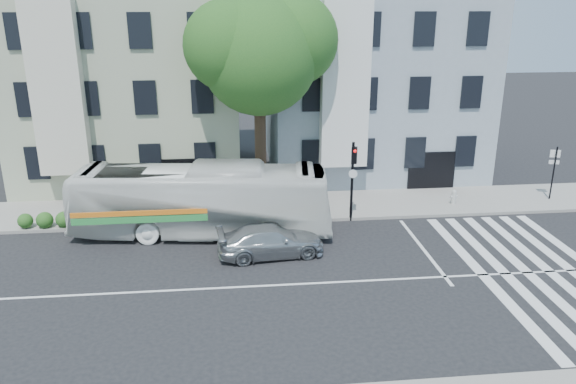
{
  "coord_description": "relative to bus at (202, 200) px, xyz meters",
  "views": [
    {
      "loc": [
        -1.43,
        -18.42,
        10.0
      ],
      "look_at": [
        0.85,
        3.57,
        2.4
      ],
      "focal_mm": 35.0,
      "sensor_mm": 36.0,
      "label": 1
    }
  ],
  "objects": [
    {
      "name": "hedge",
      "position": [
        -3.79,
        1.1,
        -1.09
      ],
      "size": [
        8.54,
        1.37,
        0.7
      ],
      "primitive_type": null,
      "rotation": [
        0.0,
        0.0,
        -0.06
      ],
      "color": "#2A541B",
      "rests_on": "sidewalk_far"
    },
    {
      "name": "bus",
      "position": [
        0.0,
        0.0,
        0.0
      ],
      "size": [
        3.86,
        11.66,
        3.19
      ],
      "primitive_type": "imported",
      "rotation": [
        0.0,
        0.0,
        1.47
      ],
      "color": "white",
      "rests_on": "ground"
    },
    {
      "name": "sedan",
      "position": [
        2.86,
        -2.6,
        -0.96
      ],
      "size": [
        2.28,
        4.56,
        1.27
      ],
      "primitive_type": "imported",
      "rotation": [
        0.0,
        0.0,
        1.69
      ],
      "color": "#B0B4B7",
      "rests_on": "ground"
    },
    {
      "name": "ground",
      "position": [
        2.82,
        -5.2,
        -1.59
      ],
      "size": [
        120.0,
        120.0,
        0.0
      ],
      "primitive_type": "plane",
      "color": "black",
      "rests_on": "ground"
    },
    {
      "name": "street_tree",
      "position": [
        2.87,
        3.54,
        6.24
      ],
      "size": [
        7.3,
        5.9,
        11.1
      ],
      "color": "#2D2116",
      "rests_on": "ground"
    },
    {
      "name": "building_left",
      "position": [
        -4.18,
        9.8,
        3.91
      ],
      "size": [
        12.0,
        10.0,
        11.0
      ],
      "primitive_type": "cube",
      "color": "#A4AD91",
      "rests_on": "ground"
    },
    {
      "name": "sidewalk_far",
      "position": [
        2.82,
        2.8,
        -1.52
      ],
      "size": [
        80.0,
        4.0,
        0.15
      ],
      "primitive_type": "cube",
      "color": "gray",
      "rests_on": "ground"
    },
    {
      "name": "building_right",
      "position": [
        9.82,
        9.8,
        3.91
      ],
      "size": [
        12.0,
        10.0,
        11.0
      ],
      "primitive_type": "cube",
      "color": "#8896A2",
      "rests_on": "ground"
    },
    {
      "name": "fire_hydrant",
      "position": [
        12.53,
        2.2,
        -1.06
      ],
      "size": [
        0.43,
        0.25,
        0.75
      ],
      "rotation": [
        0.0,
        0.0,
        0.28
      ],
      "color": "#B5B5B1",
      "rests_on": "sidewalk_far"
    },
    {
      "name": "traffic_signal",
      "position": [
        6.93,
        0.74,
        0.89
      ],
      "size": [
        0.39,
        0.52,
        3.84
      ],
      "rotation": [
        0.0,
        0.0,
        -0.3
      ],
      "color": "black",
      "rests_on": "ground"
    },
    {
      "name": "far_sign_pole",
      "position": [
        17.82,
        2.43,
        0.31
      ],
      "size": [
        0.5,
        0.22,
        2.8
      ],
      "rotation": [
        0.0,
        0.0,
        -0.25
      ],
      "color": "black",
      "rests_on": "sidewalk_far"
    }
  ]
}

